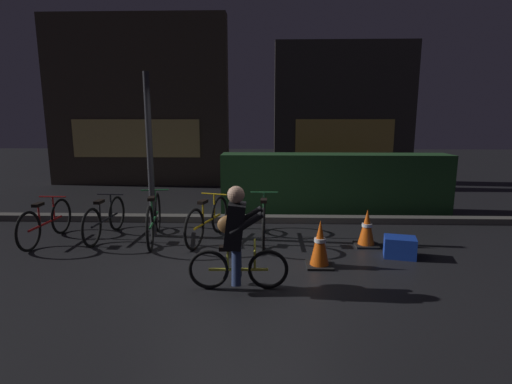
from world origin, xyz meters
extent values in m
plane|color=black|center=(0.00, 0.00, 0.00)|extent=(40.00, 40.00, 0.00)
cube|color=#56544F|center=(0.00, 2.20, 0.06)|extent=(12.00, 0.24, 0.12)
cube|color=#214723|center=(1.80, 3.10, 0.62)|extent=(4.80, 0.70, 1.25)
cube|color=#42382D|center=(-3.49, 6.50, 2.45)|extent=(5.35, 0.50, 4.90)
cube|color=#F2D172|center=(-3.49, 6.23, 1.40)|extent=(3.74, 0.04, 1.10)
cube|color=#383330|center=(2.71, 7.20, 2.13)|extent=(4.27, 0.50, 4.26)
cube|color=#E5B751|center=(2.71, 6.93, 1.40)|extent=(2.99, 0.04, 1.10)
cylinder|color=#2D2D33|center=(-1.58, 1.20, 1.37)|extent=(0.10, 0.10, 2.73)
torus|color=black|center=(-3.23, 1.32, 0.31)|extent=(0.06, 0.62, 0.62)
torus|color=black|center=(-3.25, 0.39, 0.31)|extent=(0.06, 0.62, 0.62)
cylinder|color=#B21919|center=(-3.24, 0.85, 0.31)|extent=(0.06, 0.93, 0.04)
cylinder|color=#B21919|center=(-3.24, 0.69, 0.48)|extent=(0.03, 0.03, 0.35)
cube|color=black|center=(-3.24, 0.69, 0.66)|extent=(0.10, 0.20, 0.05)
cylinder|color=#B21919|center=(-3.23, 1.11, 0.51)|extent=(0.03, 0.03, 0.39)
cylinder|color=#B21919|center=(-3.23, 1.11, 0.70)|extent=(0.46, 0.03, 0.02)
torus|color=black|center=(-2.34, 1.56, 0.31)|extent=(0.07, 0.62, 0.62)
torus|color=black|center=(-2.38, 0.63, 0.31)|extent=(0.07, 0.62, 0.62)
cylinder|color=black|center=(-2.36, 1.09, 0.31)|extent=(0.08, 0.93, 0.04)
cylinder|color=black|center=(-2.37, 0.93, 0.49)|extent=(0.03, 0.03, 0.35)
cube|color=black|center=(-2.37, 0.93, 0.66)|extent=(0.11, 0.20, 0.05)
cylinder|color=black|center=(-2.35, 1.35, 0.51)|extent=(0.03, 0.03, 0.39)
cylinder|color=black|center=(-2.35, 1.35, 0.70)|extent=(0.46, 0.05, 0.02)
torus|color=black|center=(-1.58, 1.50, 0.35)|extent=(0.16, 0.70, 0.70)
torus|color=black|center=(-1.41, 0.46, 0.35)|extent=(0.16, 0.70, 0.70)
cylinder|color=#236B38|center=(-1.49, 0.98, 0.35)|extent=(0.21, 1.05, 0.04)
cylinder|color=#236B38|center=(-1.46, 0.79, 0.55)|extent=(0.03, 0.03, 0.40)
cube|color=black|center=(-1.46, 0.79, 0.75)|extent=(0.13, 0.21, 0.05)
cylinder|color=#236B38|center=(-1.54, 1.26, 0.57)|extent=(0.03, 0.03, 0.45)
cylinder|color=#236B38|center=(-1.54, 1.26, 0.80)|extent=(0.46, 0.10, 0.02)
torus|color=black|center=(-0.47, 1.47, 0.33)|extent=(0.23, 0.64, 0.65)
torus|color=black|center=(-0.74, 0.54, 0.33)|extent=(0.23, 0.64, 0.65)
cylinder|color=gold|center=(-0.61, 1.00, 0.33)|extent=(0.31, 0.94, 0.04)
cylinder|color=gold|center=(-0.65, 0.84, 0.51)|extent=(0.03, 0.03, 0.36)
cube|color=black|center=(-0.65, 0.84, 0.69)|extent=(0.15, 0.22, 0.05)
cylinder|color=gold|center=(-0.53, 1.26, 0.53)|extent=(0.03, 0.03, 0.41)
cylinder|color=gold|center=(-0.53, 1.26, 0.73)|extent=(0.45, 0.15, 0.02)
torus|color=black|center=(0.31, 1.52, 0.34)|extent=(0.04, 0.67, 0.67)
torus|color=black|center=(0.32, 0.51, 0.34)|extent=(0.04, 0.67, 0.67)
cylinder|color=#236B38|center=(0.32, 1.01, 0.34)|extent=(0.04, 1.01, 0.04)
cylinder|color=#236B38|center=(0.32, 0.84, 0.53)|extent=(0.03, 0.03, 0.38)
cube|color=black|center=(0.32, 0.84, 0.72)|extent=(0.10, 0.20, 0.05)
cylinder|color=#236B38|center=(0.32, 1.29, 0.55)|extent=(0.03, 0.03, 0.43)
cylinder|color=#236B38|center=(0.32, 1.29, 0.76)|extent=(0.46, 0.02, 0.02)
cube|color=black|center=(1.09, -0.10, 0.01)|extent=(0.36, 0.36, 0.03)
cone|color=#EA560F|center=(1.09, -0.10, 0.34)|extent=(0.26, 0.26, 0.63)
cylinder|color=white|center=(1.09, -0.10, 0.37)|extent=(0.16, 0.16, 0.05)
cube|color=black|center=(1.95, 0.80, 0.01)|extent=(0.36, 0.36, 0.03)
cone|color=#EA560F|center=(1.95, 0.80, 0.31)|extent=(0.26, 0.26, 0.56)
cylinder|color=white|center=(1.95, 0.80, 0.34)|extent=(0.16, 0.16, 0.05)
cube|color=#193DB7|center=(2.31, 0.30, 0.15)|extent=(0.50, 0.41, 0.30)
torus|color=black|center=(0.39, -0.84, 0.24)|extent=(0.49, 0.06, 0.48)
torus|color=black|center=(-0.32, -0.86, 0.24)|extent=(0.49, 0.06, 0.48)
cylinder|color=gold|center=(0.04, -0.85, 0.24)|extent=(0.70, 0.06, 0.04)
cylinder|color=gold|center=(-0.09, -0.86, 0.37)|extent=(0.03, 0.03, 0.26)
cube|color=black|center=(-0.09, -0.86, 0.51)|extent=(0.20, 0.11, 0.05)
cylinder|color=gold|center=(0.23, -0.85, 0.39)|extent=(0.03, 0.03, 0.30)
cylinder|color=gold|center=(0.23, -0.85, 0.54)|extent=(0.04, 0.46, 0.02)
cylinder|color=navy|center=(0.01, -0.75, 0.30)|extent=(0.12, 0.21, 0.42)
cylinder|color=navy|center=(0.02, -0.95, 0.30)|extent=(0.12, 0.21, 0.42)
cube|color=black|center=(0.00, -0.85, 0.79)|extent=(0.27, 0.33, 0.54)
sphere|color=tan|center=(0.02, -0.85, 1.15)|extent=(0.20, 0.20, 0.20)
cylinder|color=black|center=(0.13, -0.71, 0.84)|extent=(0.40, 0.09, 0.29)
cylinder|color=black|center=(0.14, -0.99, 0.84)|extent=(0.40, 0.09, 0.29)
ellipsoid|color=brown|center=(-0.07, -0.66, 0.74)|extent=(0.33, 0.17, 0.24)
camera|label=1|loc=(0.38, -5.24, 2.02)|focal=27.60mm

